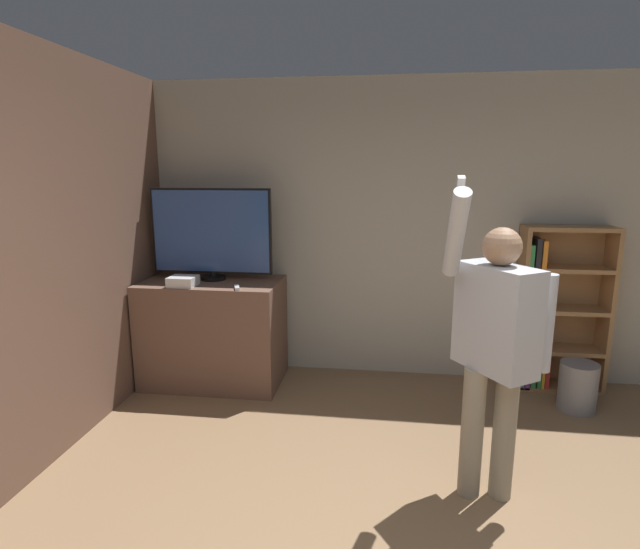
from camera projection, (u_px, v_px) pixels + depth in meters
The scene contains 9 objects.
wall_back at pixel (396, 232), 4.54m from camera, with size 6.47×0.06×2.70m.
wall_side_brick at pixel (59, 254), 3.35m from camera, with size 0.06×4.62×2.70m.
tv_ledge at pixel (214, 332), 4.50m from camera, with size 1.21×0.70×0.94m.
television at pixel (212, 233), 4.37m from camera, with size 1.07×0.22×0.81m.
game_console at pixel (183, 281), 4.20m from camera, with size 0.22×0.20×0.08m.
remote_loose at pixel (237, 287), 4.11m from camera, with size 0.08×0.14×0.02m.
bookshelf at pixel (554, 313), 4.33m from camera, with size 0.74×0.28×1.44m.
person at pixel (495, 340), 2.78m from camera, with size 0.61×0.56×1.87m.
waste_bin at pixel (578, 387), 4.00m from camera, with size 0.29×0.29×0.39m.
Camera 1 is at (-0.08, -1.53, 1.90)m, focal length 28.00 mm.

